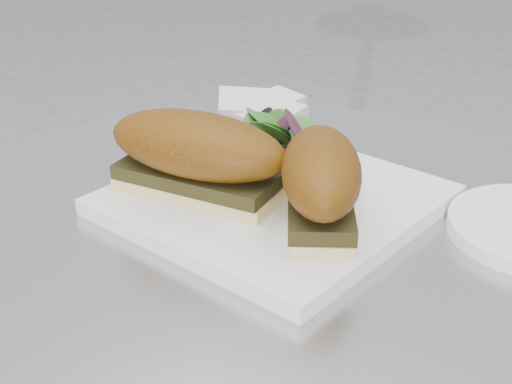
# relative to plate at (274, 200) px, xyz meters

# --- Properties ---
(plate) EXTENTS (0.29, 0.29, 0.02)m
(plate) POSITION_rel_plate_xyz_m (0.00, 0.00, 0.00)
(plate) COLOR white
(plate) RESTS_ON table
(sandwich_left) EXTENTS (0.20, 0.11, 0.08)m
(sandwich_left) POSITION_rel_plate_xyz_m (-0.06, -0.05, 0.05)
(sandwich_left) COLOR #C7B87C
(sandwich_left) RESTS_ON plate
(sandwich_right) EXTENTS (0.14, 0.17, 0.08)m
(sandwich_right) POSITION_rel_plate_xyz_m (0.07, -0.03, 0.05)
(sandwich_right) COLOR #C7B87C
(sandwich_right) RESTS_ON plate
(salad) EXTENTS (0.12, 0.12, 0.05)m
(salad) POSITION_rel_plate_xyz_m (-0.05, 0.07, 0.03)
(salad) COLOR #3E892D
(salad) RESTS_ON plate
(napkin) EXTENTS (0.16, 0.16, 0.02)m
(napkin) POSITION_rel_plate_xyz_m (-0.15, 0.18, 0.00)
(napkin) COLOR white
(napkin) RESTS_ON table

